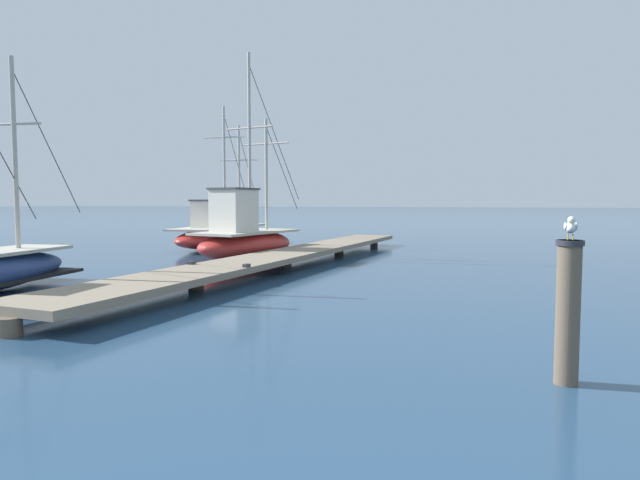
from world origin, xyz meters
The scene contains 5 objects.
floating_dock centered at (-6.33, 15.57, 0.36)m, with size 2.35×19.56×0.53m.
fishing_boat_0 centered at (-8.52, 16.91, 0.78)m, with size 2.83×5.88×7.23m.
fishing_boat_2 centered at (-12.04, 21.14, 0.64)m, with size 2.90×8.29×6.31m.
mooring_piling centered at (1.17, 6.59, 0.85)m, with size 0.30×0.30×1.62m.
perched_seagull centered at (1.17, 6.60, 1.77)m, with size 0.14×0.38×0.27m.
Camera 1 is at (0.71, -0.00, 2.05)m, focal length 30.62 mm.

